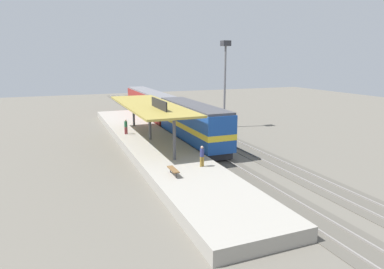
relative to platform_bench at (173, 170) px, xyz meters
The scene contains 11 objects.
ground_plane 14.28m from the platform_bench, 55.76° to the left, with size 120.00×120.00×0.00m, color #666056.
track_near 13.26m from the platform_bench, 62.96° to the left, with size 3.20×110.00×0.16m.
track_far 15.88m from the platform_bench, 47.95° to the left, with size 3.20×110.00×0.16m.
platform 11.87m from the platform_bench, 83.21° to the left, with size 6.00×44.00×0.90m, color #9E998E.
station_canopy 12.17m from the platform_bench, 83.15° to the left, with size 5.20×18.00×4.70m.
platform_bench is the anchor object (origin of this frame).
locomotive 12.53m from the platform_bench, 61.27° to the left, with size 2.93×14.43×4.44m.
passenger_carriage_single 29.58m from the platform_bench, 78.29° to the left, with size 2.90×20.00×4.24m.
light_mast 24.21m from the platform_bench, 53.43° to the left, with size 1.10×1.10×11.70m.
person_waiting 15.33m from the platform_bench, 91.85° to the left, with size 0.34×0.34×1.71m.
person_walking 3.07m from the platform_bench, 21.68° to the left, with size 0.34×0.34×1.71m.
Camera 1 is at (-13.56, -34.28, 9.35)m, focal length 31.52 mm.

